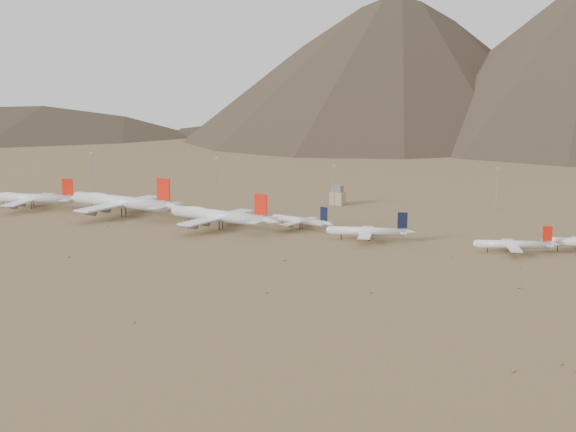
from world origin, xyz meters
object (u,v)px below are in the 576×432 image
at_px(widebody_centre, 122,202).
at_px(narrowbody_a, 302,221).
at_px(widebody_west, 31,198).
at_px(widebody_east, 219,216).
at_px(narrowbody_b, 370,231).
at_px(control_tower, 337,196).

bearing_deg(widebody_centre, narrowbody_a, 10.65).
bearing_deg(widebody_west, widebody_east, -16.04).
height_order(widebody_centre, widebody_east, widebody_centre).
bearing_deg(widebody_east, narrowbody_b, 12.25).
relative_size(widebody_centre, narrowbody_a, 2.08).
xyz_separation_m(widebody_centre, control_tower, (99.69, 85.72, -2.94)).
xyz_separation_m(widebody_west, narrowbody_b, (214.65, -8.79, -1.81)).
relative_size(narrowbody_a, narrowbody_b, 0.89).
bearing_deg(widebody_east, control_tower, 82.99).
relative_size(narrowbody_a, control_tower, 3.22).
height_order(narrowbody_b, control_tower, narrowbody_b).
bearing_deg(widebody_centre, widebody_west, -171.65).
bearing_deg(narrowbody_a, widebody_centre, -163.51).
relative_size(widebody_centre, control_tower, 6.69).
xyz_separation_m(widebody_west, widebody_centre, (64.53, 0.72, 1.73)).
bearing_deg(narrowbody_b, control_tower, 104.25).
height_order(widebody_west, narrowbody_a, widebody_west).
height_order(widebody_west, narrowbody_b, widebody_west).
relative_size(widebody_centre, narrowbody_b, 1.86).
height_order(widebody_centre, control_tower, widebody_centre).
bearing_deg(widebody_west, narrowbody_a, -9.07).
height_order(widebody_centre, narrowbody_b, widebody_centre).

